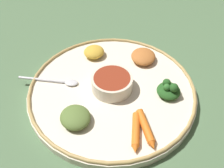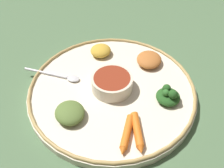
{
  "view_description": "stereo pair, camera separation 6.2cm",
  "coord_description": "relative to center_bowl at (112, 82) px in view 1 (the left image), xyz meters",
  "views": [
    {
      "loc": [
        -0.35,
        -0.25,
        0.48
      ],
      "look_at": [
        0.0,
        0.0,
        0.04
      ],
      "focal_mm": 40.11,
      "sensor_mm": 36.0,
      "label": 1
    },
    {
      "loc": [
        -0.31,
        -0.3,
        0.48
      ],
      "look_at": [
        0.0,
        0.0,
        0.04
      ],
      "focal_mm": 40.11,
      "sensor_mm": 36.0,
      "label": 2
    }
  ],
  "objects": [
    {
      "name": "carrot_near_spoon",
      "position": [
        -0.08,
        -0.12,
        -0.01
      ],
      "size": [
        0.09,
        0.06,
        0.02
      ],
      "color": "orange",
      "rests_on": "platter"
    },
    {
      "name": "platter",
      "position": [
        0.0,
        0.0,
        -0.03
      ],
      "size": [
        0.42,
        0.42,
        0.02
      ],
      "primitive_type": "cylinder",
      "color": "beige",
      "rests_on": "ground_plane"
    },
    {
      "name": "center_bowl",
      "position": [
        0.0,
        0.0,
        0.0
      ],
      "size": [
        0.1,
        0.1,
        0.04
      ],
      "color": "beige",
      "rests_on": "platter"
    },
    {
      "name": "mound_lentil_yellow",
      "position": [
        0.08,
        0.12,
        -0.01
      ],
      "size": [
        0.07,
        0.07,
        0.03
      ],
      "primitive_type": "ellipsoid",
      "rotation": [
        0.0,
        0.0,
        6.02
      ],
      "color": "gold",
      "rests_on": "platter"
    },
    {
      "name": "ground_plane",
      "position": [
        0.0,
        0.0,
        -0.04
      ],
      "size": [
        2.4,
        2.4,
        0.0
      ],
      "primitive_type": "plane",
      "color": "#4C6B47"
    },
    {
      "name": "greens_pile",
      "position": [
        0.06,
        -0.12,
        -0.0
      ],
      "size": [
        0.08,
        0.08,
        0.04
      ],
      "color": "#23511E",
      "rests_on": "platter"
    },
    {
      "name": "platter_rim",
      "position": [
        0.0,
        0.0,
        -0.02
      ],
      "size": [
        0.41,
        0.41,
        0.01
      ],
      "primitive_type": "torus",
      "color": "tan",
      "rests_on": "platter"
    },
    {
      "name": "mound_collards",
      "position": [
        -0.13,
        0.01,
        -0.01
      ],
      "size": [
        0.08,
        0.09,
        0.03
      ],
      "primitive_type": "ellipsoid",
      "rotation": [
        0.0,
        0.0,
        4.44
      ],
      "color": "#567033",
      "rests_on": "platter"
    },
    {
      "name": "spoon",
      "position": [
        -0.06,
        0.12,
        -0.02
      ],
      "size": [
        0.09,
        0.15,
        0.01
      ],
      "color": "silver",
      "rests_on": "platter"
    },
    {
      "name": "mound_chickpea",
      "position": [
        0.14,
        -0.01,
        -0.01
      ],
      "size": [
        0.1,
        0.09,
        0.03
      ],
      "primitive_type": "ellipsoid",
      "rotation": [
        0.0,
        0.0,
        3.64
      ],
      "color": "#B2662D",
      "rests_on": "platter"
    },
    {
      "name": "carrot_outer",
      "position": [
        -0.06,
        -0.13,
        -0.01
      ],
      "size": [
        0.08,
        0.08,
        0.02
      ],
      "color": "orange",
      "rests_on": "platter"
    }
  ]
}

